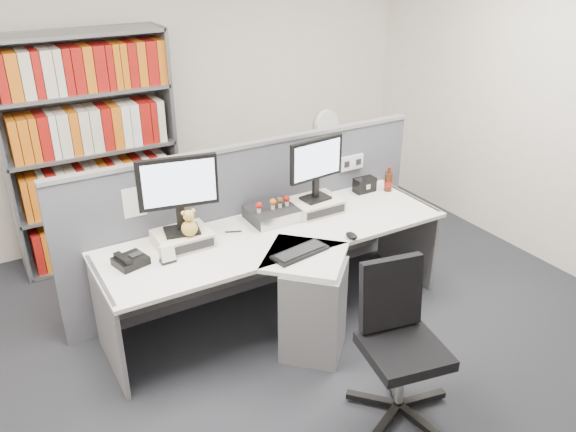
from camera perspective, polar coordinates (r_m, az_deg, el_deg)
ground at (r=4.10m, az=4.76°, el=-15.17°), size 5.50×5.50×0.00m
room_shell at (r=3.22m, az=5.93°, el=9.62°), size 5.04×5.54×2.72m
partition at (r=4.64m, az=-3.69°, el=-0.21°), size 3.00×0.08×1.27m
desk at (r=4.23m, az=0.38°, el=-5.95°), size 2.60×1.20×0.72m
monitor_riser_left at (r=4.13m, az=-10.24°, el=-2.18°), size 0.38×0.31×0.10m
monitor_riser_right at (r=4.57m, az=2.70°, el=1.07°), size 0.38×0.31×0.10m
monitor_left at (r=3.97m, az=-10.67°, el=2.65°), size 0.54×0.21×0.55m
monitor_right at (r=4.44m, az=2.78°, el=5.08°), size 0.48×0.18×0.49m
desktop_pc at (r=4.43m, az=-1.56°, el=0.22°), size 0.36×0.32×0.09m
figurines at (r=4.38m, az=-1.30°, el=1.34°), size 0.29×0.05×0.09m
keyboard at (r=3.97m, az=1.18°, el=-3.56°), size 0.43×0.22×0.03m
mouse at (r=4.19m, az=6.22°, el=-1.92°), size 0.07×0.11×0.04m
desk_phone at (r=3.98m, az=-15.18°, el=-4.22°), size 0.24×0.22×0.08m
desk_calendar at (r=3.94m, az=-11.71°, el=-3.76°), size 0.10×0.08×0.12m
plush_toy at (r=4.02m, az=-9.62°, el=-0.85°), size 0.11×0.11×0.19m
speaker at (r=4.95m, az=7.48°, el=3.04°), size 0.18×0.10×0.12m
cola_bottle at (r=4.99m, az=9.78°, el=3.33°), size 0.07×0.07×0.22m
shelving_unit at (r=5.31m, az=-18.58°, el=5.72°), size 1.41×0.40×2.00m
filing_cabinet at (r=5.90m, az=3.47°, el=2.52°), size 0.45×0.61×0.70m
desk_fan at (r=5.67m, az=3.65°, el=8.57°), size 0.29×0.17×0.48m
office_chair at (r=3.62m, az=10.73°, el=-11.53°), size 0.63×0.62×0.96m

